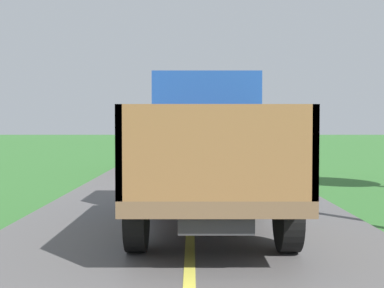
# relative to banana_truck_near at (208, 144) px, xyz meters

# --- Properties ---
(banana_truck_near) EXTENTS (2.38, 5.82, 2.80)m
(banana_truck_near) POSITION_rel_banana_truck_near_xyz_m (0.00, 0.00, 0.00)
(banana_truck_near) COLOR #2D2D30
(banana_truck_near) RESTS_ON road_surface
(banana_truck_far) EXTENTS (2.38, 5.81, 2.80)m
(banana_truck_far) POSITION_rel_banana_truck_near_xyz_m (-0.12, 11.87, -0.01)
(banana_truck_far) COLOR #2D2D30
(banana_truck_far) RESTS_ON road_surface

